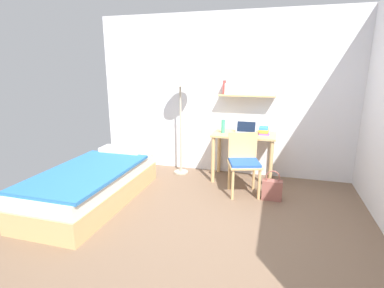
# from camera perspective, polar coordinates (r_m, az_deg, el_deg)

# --- Properties ---
(ground_plane) EXTENTS (5.28, 5.28, 0.00)m
(ground_plane) POSITION_cam_1_polar(r_m,az_deg,el_deg) (3.41, 0.28, -16.31)
(ground_plane) COLOR brown
(wall_back) EXTENTS (4.40, 0.27, 2.60)m
(wall_back) POSITION_cam_1_polar(r_m,az_deg,el_deg) (4.92, 6.84, 9.24)
(wall_back) COLOR white
(wall_back) RESTS_ON ground_plane
(bed) EXTENTS (0.96, 2.05, 0.54)m
(bed) POSITION_cam_1_polar(r_m,az_deg,el_deg) (4.19, -18.51, -7.38)
(bed) COLOR tan
(bed) RESTS_ON ground_plane
(desk) EXTENTS (0.96, 0.58, 0.76)m
(desk) POSITION_cam_1_polar(r_m,az_deg,el_deg) (4.68, 9.95, 0.25)
(desk) COLOR tan
(desk) RESTS_ON ground_plane
(desk_chair) EXTENTS (0.53, 0.52, 0.86)m
(desk_chair) POSITION_cam_1_polar(r_m,az_deg,el_deg) (4.21, 9.96, -3.12)
(desk_chair) COLOR tan
(desk_chair) RESTS_ON ground_plane
(standing_lamp) EXTENTS (0.37, 0.37, 1.69)m
(standing_lamp) POSITION_cam_1_polar(r_m,az_deg,el_deg) (4.79, -2.29, 11.31)
(standing_lamp) COLOR #B2A893
(standing_lamp) RESTS_ON ground_plane
(laptop) EXTENTS (0.32, 0.21, 0.19)m
(laptop) POSITION_cam_1_polar(r_m,az_deg,el_deg) (4.63, 10.36, 2.61)
(laptop) COLOR #B7BABF
(laptop) RESTS_ON desk
(water_bottle) EXTENTS (0.06, 0.06, 0.21)m
(water_bottle) POSITION_cam_1_polar(r_m,az_deg,el_deg) (4.61, 6.03, 3.41)
(water_bottle) COLOR #42A87F
(water_bottle) RESTS_ON desk
(book_stack) EXTENTS (0.18, 0.24, 0.11)m
(book_stack) POSITION_cam_1_polar(r_m,az_deg,el_deg) (4.66, 13.69, 2.53)
(book_stack) COLOR purple
(book_stack) RESTS_ON desk
(handbag) EXTENTS (0.27, 0.13, 0.42)m
(handbag) POSITION_cam_1_polar(r_m,az_deg,el_deg) (4.19, 15.20, -8.45)
(handbag) COLOR #99564C
(handbag) RESTS_ON ground_plane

